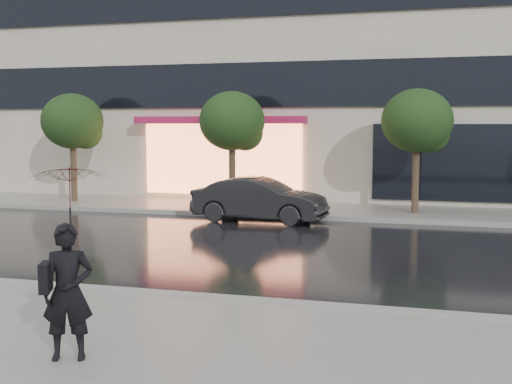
% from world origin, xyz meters
% --- Properties ---
extents(ground, '(120.00, 120.00, 0.00)m').
position_xyz_m(ground, '(0.00, 0.00, 0.00)').
color(ground, black).
rests_on(ground, ground).
extents(sidewalk_near, '(60.00, 4.50, 0.12)m').
position_xyz_m(sidewalk_near, '(0.00, -3.25, 0.06)').
color(sidewalk_near, slate).
rests_on(sidewalk_near, ground).
extents(sidewalk_far, '(60.00, 3.50, 0.12)m').
position_xyz_m(sidewalk_far, '(0.00, 10.25, 0.06)').
color(sidewalk_far, slate).
rests_on(sidewalk_far, ground).
extents(curb_near, '(60.00, 0.25, 0.14)m').
position_xyz_m(curb_near, '(0.00, -1.00, 0.07)').
color(curb_near, gray).
rests_on(curb_near, ground).
extents(curb_far, '(60.00, 0.25, 0.14)m').
position_xyz_m(curb_far, '(0.00, 8.50, 0.07)').
color(curb_far, gray).
rests_on(curb_far, ground).
extents(tree_far_west, '(2.20, 2.20, 3.99)m').
position_xyz_m(tree_far_west, '(-8.94, 10.03, 2.92)').
color(tree_far_west, '#33261C').
rests_on(tree_far_west, ground).
extents(tree_mid_west, '(2.20, 2.20, 3.99)m').
position_xyz_m(tree_mid_west, '(-2.94, 10.03, 2.92)').
color(tree_mid_west, '#33261C').
rests_on(tree_mid_west, ground).
extents(tree_mid_east, '(2.20, 2.20, 3.99)m').
position_xyz_m(tree_mid_east, '(3.06, 10.03, 2.92)').
color(tree_mid_east, '#33261C').
rests_on(tree_mid_east, ground).
extents(parked_car, '(4.07, 1.70, 1.31)m').
position_xyz_m(parked_car, '(-1.45, 7.77, 0.66)').
color(parked_car, black).
rests_on(parked_car, ground).
extents(pedestrian_with_umbrella, '(1.20, 1.21, 2.30)m').
position_xyz_m(pedestrian_with_umbrella, '(-0.58, -4.04, 1.64)').
color(pedestrian_with_umbrella, black).
rests_on(pedestrian_with_umbrella, sidewalk_near).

